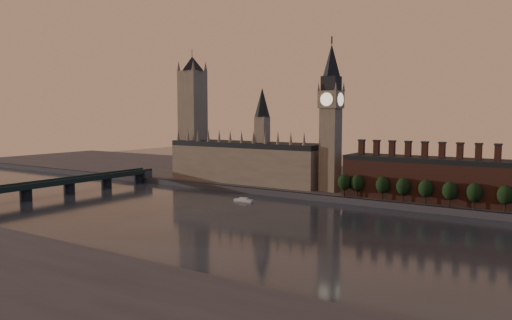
# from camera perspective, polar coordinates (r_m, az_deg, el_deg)

# --- Properties ---
(ground) EXTENTS (900.00, 900.00, 0.00)m
(ground) POSITION_cam_1_polar(r_m,az_deg,el_deg) (268.54, -3.66, -7.23)
(ground) COLOR black
(ground) RESTS_ON ground
(north_bank) EXTENTS (900.00, 182.00, 4.00)m
(north_bank) POSITION_cam_1_polar(r_m,az_deg,el_deg) (421.81, 11.12, -2.44)
(north_bank) COLOR #47474C
(north_bank) RESTS_ON ground
(palace_of_westminster) EXTENTS (130.00, 30.30, 74.00)m
(palace_of_westminster) POSITION_cam_1_polar(r_m,az_deg,el_deg) (394.73, -1.06, -0.01)
(palace_of_westminster) COLOR gray
(palace_of_westminster) RESTS_ON north_bank
(victoria_tower) EXTENTS (24.00, 24.00, 108.00)m
(victoria_tower) POSITION_cam_1_polar(r_m,az_deg,el_deg) (427.06, -7.25, 5.39)
(victoria_tower) COLOR gray
(victoria_tower) RESTS_ON north_bank
(big_ben) EXTENTS (15.00, 15.00, 107.00)m
(big_ben) POSITION_cam_1_polar(r_m,az_deg,el_deg) (351.66, 8.54, 5.03)
(big_ben) COLOR gray
(big_ben) RESTS_ON north_bank
(chimney_block) EXTENTS (110.00, 25.00, 37.00)m
(chimney_block) POSITION_cam_1_polar(r_m,az_deg,el_deg) (330.79, 19.51, -2.01)
(chimney_block) COLOR brown
(chimney_block) RESTS_ON north_bank
(embankment_tree_0) EXTENTS (8.60, 8.60, 14.88)m
(embankment_tree_0) POSITION_cam_1_polar(r_m,az_deg,el_deg) (332.54, 10.07, -2.51)
(embankment_tree_0) COLOR black
(embankment_tree_0) RESTS_ON north_bank
(embankment_tree_1) EXTENTS (8.60, 8.60, 14.88)m
(embankment_tree_1) POSITION_cam_1_polar(r_m,az_deg,el_deg) (330.95, 11.51, -2.57)
(embankment_tree_1) COLOR black
(embankment_tree_1) RESTS_ON north_bank
(embankment_tree_2) EXTENTS (8.60, 8.60, 14.88)m
(embankment_tree_2) POSITION_cam_1_polar(r_m,az_deg,el_deg) (324.69, 14.28, -2.78)
(embankment_tree_2) COLOR black
(embankment_tree_2) RESTS_ON north_bank
(embankment_tree_3) EXTENTS (8.60, 8.60, 14.88)m
(embankment_tree_3) POSITION_cam_1_polar(r_m,az_deg,el_deg) (321.01, 16.47, -2.93)
(embankment_tree_3) COLOR black
(embankment_tree_3) RESTS_ON north_bank
(embankment_tree_4) EXTENTS (8.60, 8.60, 14.88)m
(embankment_tree_4) POSITION_cam_1_polar(r_m,az_deg,el_deg) (316.80, 18.83, -3.10)
(embankment_tree_4) COLOR black
(embankment_tree_4) RESTS_ON north_bank
(embankment_tree_5) EXTENTS (8.60, 8.60, 14.88)m
(embankment_tree_5) POSITION_cam_1_polar(r_m,az_deg,el_deg) (312.70, 21.28, -3.29)
(embankment_tree_5) COLOR black
(embankment_tree_5) RESTS_ON north_bank
(embankment_tree_6) EXTENTS (8.60, 8.60, 14.88)m
(embankment_tree_6) POSITION_cam_1_polar(r_m,az_deg,el_deg) (311.30, 23.67, -3.41)
(embankment_tree_6) COLOR black
(embankment_tree_6) RESTS_ON north_bank
(embankment_tree_7) EXTENTS (8.60, 8.60, 14.88)m
(embankment_tree_7) POSITION_cam_1_polar(r_m,az_deg,el_deg) (308.67, 26.60, -3.60)
(embankment_tree_7) COLOR black
(embankment_tree_7) RESTS_ON north_bank
(westminster_bridge) EXTENTS (14.00, 200.00, 11.55)m
(westminster_bridge) POSITION_cam_1_polar(r_m,az_deg,el_deg) (378.60, -23.00, -2.82)
(westminster_bridge) COLOR black
(westminster_bridge) RESTS_ON ground
(river_boat) EXTENTS (13.50, 4.74, 2.65)m
(river_boat) POSITION_cam_1_polar(r_m,az_deg,el_deg) (332.20, -1.43, -4.61)
(river_boat) COLOR silver
(river_boat) RESTS_ON ground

